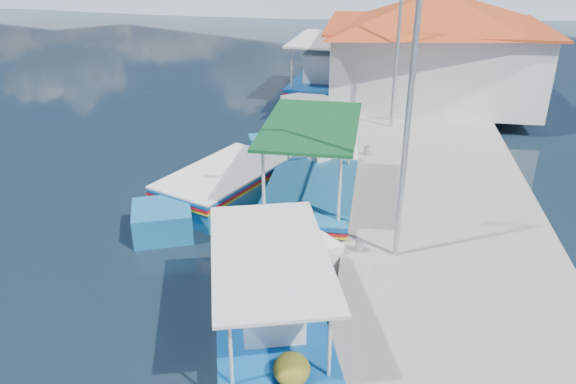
# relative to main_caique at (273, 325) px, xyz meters

# --- Properties ---
(ground) EXTENTS (160.00, 160.00, 0.00)m
(ground) POSITION_rel_main_caique_xyz_m (-2.31, 0.75, -0.43)
(ground) COLOR black
(ground) RESTS_ON ground
(quay) EXTENTS (5.00, 44.00, 0.50)m
(quay) POSITION_rel_main_caique_xyz_m (3.59, 6.75, -0.18)
(quay) COLOR gray
(quay) RESTS_ON ground
(bollards) EXTENTS (0.20, 17.20, 0.30)m
(bollards) POSITION_rel_main_caique_xyz_m (1.49, 6.00, 0.22)
(bollards) COLOR #A5A8AD
(bollards) RESTS_ON quay
(main_caique) EXTENTS (3.22, 6.56, 2.25)m
(main_caique) POSITION_rel_main_caique_xyz_m (0.00, 0.00, 0.00)
(main_caique) COLOR white
(main_caique) RESTS_ON ground
(caique_green_canopy) EXTENTS (2.39, 7.76, 2.90)m
(caique_green_canopy) POSITION_rel_main_caique_xyz_m (0.07, 5.39, -0.00)
(caique_green_canopy) COLOR white
(caique_green_canopy) RESTS_ON ground
(caique_blue_hull) EXTENTS (3.96, 6.61, 1.28)m
(caique_blue_hull) POSITION_rel_main_caique_xyz_m (-2.53, 6.08, -0.09)
(caique_blue_hull) COLOR #185F94
(caique_blue_hull) RESTS_ON ground
(caique_far) EXTENTS (2.96, 8.36, 2.94)m
(caique_far) POSITION_rel_main_caique_xyz_m (-0.81, 17.23, 0.11)
(caique_far) COLOR white
(caique_far) RESTS_ON ground
(harbor_building) EXTENTS (10.49, 10.49, 4.40)m
(harbor_building) POSITION_rel_main_caique_xyz_m (3.88, 15.75, 2.34)
(harbor_building) COLOR silver
(harbor_building) RESTS_ON quay
(lamp_post_near) EXTENTS (1.21, 0.14, 6.00)m
(lamp_post_near) POSITION_rel_main_caique_xyz_m (2.20, 2.75, 3.42)
(lamp_post_near) COLOR #A5A8AD
(lamp_post_near) RESTS_ON quay
(lamp_post_far) EXTENTS (1.21, 0.14, 6.00)m
(lamp_post_far) POSITION_rel_main_caique_xyz_m (2.20, 11.75, 3.42)
(lamp_post_far) COLOR #A5A8AD
(lamp_post_far) RESTS_ON quay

